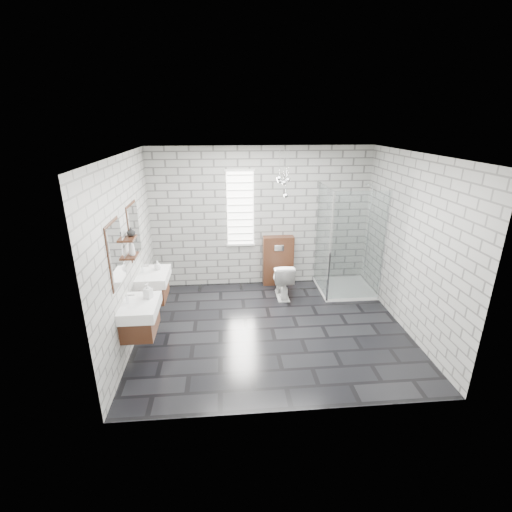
{
  "coord_description": "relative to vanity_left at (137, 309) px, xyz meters",
  "views": [
    {
      "loc": [
        -0.71,
        -5.12,
        3.14
      ],
      "look_at": [
        -0.23,
        0.35,
        1.11
      ],
      "focal_mm": 26.0,
      "sensor_mm": 36.0,
      "label": 1
    }
  ],
  "objects": [
    {
      "name": "wall_left",
      "position": [
        -0.2,
        0.59,
        0.59
      ],
      "size": [
        0.02,
        3.6,
        2.7
      ],
      "primitive_type": "cube",
      "color": "#9F9F9A",
      "rests_on": "floor"
    },
    {
      "name": "shelf_upper",
      "position": [
        -0.12,
        0.54,
        0.82
      ],
      "size": [
        0.14,
        0.3,
        0.03
      ],
      "primitive_type": "cube",
      "color": "#492716",
      "rests_on": "wall_left"
    },
    {
      "name": "window",
      "position": [
        1.51,
        2.37,
        0.79
      ],
      "size": [
        0.56,
        0.05,
        1.48
      ],
      "color": "white",
      "rests_on": "wall_back"
    },
    {
      "name": "vase",
      "position": [
        -0.11,
        0.6,
        0.9
      ],
      "size": [
        0.15,
        0.15,
        0.13
      ],
      "primitive_type": "imported",
      "rotation": [
        0.0,
        0.0,
        -0.35
      ],
      "color": "#B2B2B2",
      "rests_on": "shelf_upper"
    },
    {
      "name": "wall_front",
      "position": [
        1.91,
        -1.22,
        0.59
      ],
      "size": [
        4.2,
        0.02,
        2.7
      ],
      "primitive_type": "cube",
      "color": "#9F9F9A",
      "rests_on": "floor"
    },
    {
      "name": "soap_bottle_c",
      "position": [
        -0.11,
        0.53,
        0.69
      ],
      "size": [
        0.11,
        0.11,
        0.23
      ],
      "primitive_type": "imported",
      "rotation": [
        0.0,
        0.0,
        -0.37
      ],
      "color": "#B2B2B2",
      "rests_on": "shelf_lower"
    },
    {
      "name": "wall_back",
      "position": [
        1.91,
        2.4,
        0.59
      ],
      "size": [
        4.2,
        0.02,
        2.7
      ],
      "primitive_type": "cube",
      "color": "#9F9F9A",
      "rests_on": "floor"
    },
    {
      "name": "floor",
      "position": [
        1.91,
        0.59,
        -0.77
      ],
      "size": [
        4.2,
        3.6,
        0.02
      ],
      "primitive_type": "cube",
      "color": "black",
      "rests_on": "ground"
    },
    {
      "name": "ceiling",
      "position": [
        1.91,
        0.59,
        1.95
      ],
      "size": [
        4.2,
        3.6,
        0.02
      ],
      "primitive_type": "cube",
      "color": "white",
      "rests_on": "wall_back"
    },
    {
      "name": "soap_bottle_a",
      "position": [
        0.14,
        0.13,
        0.2
      ],
      "size": [
        0.13,
        0.13,
        0.22
      ],
      "primitive_type": "imported",
      "rotation": [
        0.0,
        0.0,
        -0.43
      ],
      "color": "#B2B2B2",
      "rests_on": "vanity_left"
    },
    {
      "name": "vanity_right",
      "position": [
        0.0,
        1.04,
        0.0
      ],
      "size": [
        0.47,
        0.7,
        1.57
      ],
      "color": "#492716",
      "rests_on": "wall_left"
    },
    {
      "name": "shelf_lower",
      "position": [
        -0.12,
        0.54,
        0.56
      ],
      "size": [
        0.14,
        0.3,
        0.03
      ],
      "primitive_type": "cube",
      "color": "#492716",
      "rests_on": "wall_left"
    },
    {
      "name": "shower_enclosure",
      "position": [
        3.41,
        1.77,
        -0.25
      ],
      "size": [
        1.0,
        1.0,
        2.03
      ],
      "color": "white",
      "rests_on": "floor"
    },
    {
      "name": "cistern_panel",
      "position": [
        2.24,
        2.29,
        -0.26
      ],
      "size": [
        0.6,
        0.2,
        1.0
      ],
      "primitive_type": "cube",
      "color": "#492716",
      "rests_on": "floor"
    },
    {
      "name": "toilet",
      "position": [
        2.24,
        1.72,
        -0.42
      ],
      "size": [
        0.38,
        0.66,
        0.68
      ],
      "primitive_type": "imported",
      "rotation": [
        0.0,
        0.0,
        3.14
      ],
      "color": "white",
      "rests_on": "floor"
    },
    {
      "name": "vanity_left",
      "position": [
        0.0,
        0.0,
        0.0
      ],
      "size": [
        0.47,
        0.7,
        1.57
      ],
      "color": "#492716",
      "rests_on": "wall_left"
    },
    {
      "name": "pendant_cluster",
      "position": [
        2.26,
        1.97,
        1.33
      ],
      "size": [
        0.27,
        0.23,
        0.88
      ],
      "color": "silver",
      "rests_on": "ceiling"
    },
    {
      "name": "wall_right",
      "position": [
        4.02,
        0.59,
        0.59
      ],
      "size": [
        0.02,
        3.6,
        2.7
      ],
      "primitive_type": "cube",
      "color": "#9F9F9A",
      "rests_on": "floor"
    },
    {
      "name": "flush_plate",
      "position": [
        2.24,
        2.18,
        0.04
      ],
      "size": [
        0.18,
        0.01,
        0.12
      ],
      "primitive_type": "cube",
      "color": "silver",
      "rests_on": "cistern_panel"
    },
    {
      "name": "soap_bottle_b",
      "position": [
        0.1,
        1.16,
        0.17
      ],
      "size": [
        0.13,
        0.13,
        0.15
      ],
      "primitive_type": "imported",
      "rotation": [
        0.0,
        0.0,
        0.17
      ],
      "color": "#B2B2B2",
      "rests_on": "vanity_right"
    }
  ]
}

